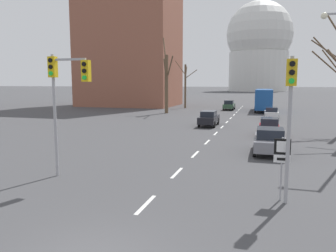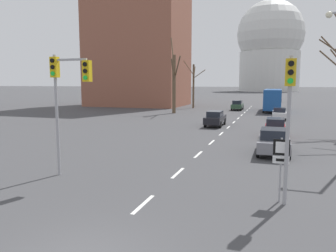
{
  "view_description": "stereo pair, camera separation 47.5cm",
  "coord_description": "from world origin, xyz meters",
  "px_view_note": "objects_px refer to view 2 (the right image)",
  "views": [
    {
      "loc": [
        4.09,
        -6.76,
        4.47
      ],
      "look_at": [
        -0.03,
        7.18,
        2.56
      ],
      "focal_mm": 35.0,
      "sensor_mm": 36.0,
      "label": 1
    },
    {
      "loc": [
        4.54,
        -6.62,
        4.47
      ],
      "look_at": [
        -0.03,
        7.18,
        2.56
      ],
      "focal_mm": 35.0,
      "sensor_mm": 36.0,
      "label": 2
    }
  ],
  "objects_px": {
    "sedan_near_left": "(275,128)",
    "sedan_far_right": "(237,105)",
    "traffic_signal_near_left": "(66,85)",
    "traffic_signal_near_right": "(289,103)",
    "route_sign_post": "(281,159)",
    "sedan_distant_centre": "(274,141)",
    "city_bus": "(273,99)",
    "sedan_far_left": "(215,118)",
    "sedan_near_right": "(279,113)",
    "sedan_mid_centre": "(277,98)"
  },
  "relations": [
    {
      "from": "sedan_far_left",
      "to": "city_bus",
      "type": "bearing_deg",
      "value": 75.26
    },
    {
      "from": "route_sign_post",
      "to": "city_bus",
      "type": "distance_m",
      "value": 41.79
    },
    {
      "from": "traffic_signal_near_right",
      "to": "route_sign_post",
      "type": "height_order",
      "value": "traffic_signal_near_right"
    },
    {
      "from": "sedan_near_right",
      "to": "route_sign_post",
      "type": "bearing_deg",
      "value": -90.31
    },
    {
      "from": "traffic_signal_near_left",
      "to": "sedan_distant_centre",
      "type": "bearing_deg",
      "value": 41.33
    },
    {
      "from": "route_sign_post",
      "to": "sedan_far_left",
      "type": "distance_m",
      "value": 22.07
    },
    {
      "from": "sedan_mid_centre",
      "to": "route_sign_post",
      "type": "bearing_deg",
      "value": -89.96
    },
    {
      "from": "sedan_near_left",
      "to": "sedan_near_right",
      "type": "distance_m",
      "value": 14.25
    },
    {
      "from": "sedan_far_left",
      "to": "sedan_distant_centre",
      "type": "bearing_deg",
      "value": -64.39
    },
    {
      "from": "traffic_signal_near_left",
      "to": "sedan_near_left",
      "type": "relative_size",
      "value": 1.39
    },
    {
      "from": "traffic_signal_near_right",
      "to": "sedan_far_right",
      "type": "relative_size",
      "value": 1.21
    },
    {
      "from": "traffic_signal_near_right",
      "to": "sedan_distant_centre",
      "type": "height_order",
      "value": "traffic_signal_near_right"
    },
    {
      "from": "traffic_signal_near_right",
      "to": "city_bus",
      "type": "xyz_separation_m",
      "value": [
        -1.0,
        42.01,
        -1.71
      ]
    },
    {
      "from": "traffic_signal_near_left",
      "to": "sedan_far_right",
      "type": "relative_size",
      "value": 1.29
    },
    {
      "from": "sedan_near_left",
      "to": "sedan_distant_centre",
      "type": "distance_m",
      "value": 7.09
    },
    {
      "from": "traffic_signal_near_right",
      "to": "sedan_near_right",
      "type": "xyz_separation_m",
      "value": [
        -0.02,
        30.3,
        -2.99
      ]
    },
    {
      "from": "sedan_far_left",
      "to": "city_bus",
      "type": "relative_size",
      "value": 0.42
    },
    {
      "from": "sedan_near_right",
      "to": "sedan_far_left",
      "type": "height_order",
      "value": "sedan_far_left"
    },
    {
      "from": "traffic_signal_near_right",
      "to": "sedan_mid_centre",
      "type": "xyz_separation_m",
      "value": [
        -0.23,
        70.57,
        -2.95
      ]
    },
    {
      "from": "sedan_far_right",
      "to": "city_bus",
      "type": "bearing_deg",
      "value": -9.79
    },
    {
      "from": "sedan_distant_centre",
      "to": "city_bus",
      "type": "bearing_deg",
      "value": 90.92
    },
    {
      "from": "sedan_far_right",
      "to": "sedan_near_left",
      "type": "bearing_deg",
      "value": -77.16
    },
    {
      "from": "sedan_far_left",
      "to": "sedan_distant_centre",
      "type": "relative_size",
      "value": 1.06
    },
    {
      "from": "sedan_mid_centre",
      "to": "sedan_distant_centre",
      "type": "xyz_separation_m",
      "value": [
        -0.24,
        -61.61,
        0.03
      ]
    },
    {
      "from": "sedan_distant_centre",
      "to": "sedan_far_right",
      "type": "bearing_deg",
      "value": 100.17
    },
    {
      "from": "traffic_signal_near_left",
      "to": "sedan_distant_centre",
      "type": "relative_size",
      "value": 1.35
    },
    {
      "from": "sedan_near_right",
      "to": "city_bus",
      "type": "xyz_separation_m",
      "value": [
        -0.99,
        11.72,
        1.27
      ]
    },
    {
      "from": "sedan_mid_centre",
      "to": "sedan_far_right",
      "type": "bearing_deg",
      "value": -102.96
    },
    {
      "from": "traffic_signal_near_right",
      "to": "traffic_signal_near_left",
      "type": "distance_m",
      "value": 9.89
    },
    {
      "from": "sedan_near_right",
      "to": "city_bus",
      "type": "height_order",
      "value": "city_bus"
    },
    {
      "from": "traffic_signal_near_right",
      "to": "city_bus",
      "type": "distance_m",
      "value": 42.06
    },
    {
      "from": "sedan_near_right",
      "to": "city_bus",
      "type": "relative_size",
      "value": 0.41
    },
    {
      "from": "sedan_near_right",
      "to": "sedan_mid_centre",
      "type": "bearing_deg",
      "value": 90.3
    },
    {
      "from": "sedan_near_right",
      "to": "sedan_distant_centre",
      "type": "bearing_deg",
      "value": -91.22
    },
    {
      "from": "sedan_distant_centre",
      "to": "traffic_signal_near_right",
      "type": "bearing_deg",
      "value": -86.97
    },
    {
      "from": "sedan_near_left",
      "to": "sedan_far_right",
      "type": "bearing_deg",
      "value": 102.84
    },
    {
      "from": "traffic_signal_near_right",
      "to": "traffic_signal_near_left",
      "type": "relative_size",
      "value": 0.94
    },
    {
      "from": "sedan_mid_centre",
      "to": "sedan_far_right",
      "type": "relative_size",
      "value": 0.94
    },
    {
      "from": "sedan_near_left",
      "to": "sedan_far_left",
      "type": "xyz_separation_m",
      "value": [
        -5.99,
        5.33,
        0.04
      ]
    },
    {
      "from": "traffic_signal_near_right",
      "to": "city_bus",
      "type": "relative_size",
      "value": 0.5
    },
    {
      "from": "traffic_signal_near_left",
      "to": "route_sign_post",
      "type": "relative_size",
      "value": 2.36
    },
    {
      "from": "sedan_far_left",
      "to": "city_bus",
      "type": "xyz_separation_m",
      "value": [
        5.43,
        20.63,
        1.22
      ]
    },
    {
      "from": "sedan_far_left",
      "to": "sedan_distant_centre",
      "type": "xyz_separation_m",
      "value": [
        5.96,
        -12.42,
        0.02
      ]
    },
    {
      "from": "sedan_far_left",
      "to": "sedan_distant_centre",
      "type": "height_order",
      "value": "sedan_distant_centre"
    },
    {
      "from": "sedan_near_right",
      "to": "sedan_far_right",
      "type": "height_order",
      "value": "sedan_far_right"
    },
    {
      "from": "sedan_far_left",
      "to": "city_bus",
      "type": "height_order",
      "value": "city_bus"
    },
    {
      "from": "route_sign_post",
      "to": "sedan_distant_centre",
      "type": "xyz_separation_m",
      "value": [
        -0.29,
        8.73,
        -0.83
      ]
    },
    {
      "from": "sedan_distant_centre",
      "to": "sedan_mid_centre",
      "type": "bearing_deg",
      "value": 89.77
    },
    {
      "from": "sedan_near_right",
      "to": "sedan_near_left",
      "type": "bearing_deg",
      "value": -91.7
    },
    {
      "from": "traffic_signal_near_left",
      "to": "sedan_near_right",
      "type": "distance_m",
      "value": 31.37
    }
  ]
}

